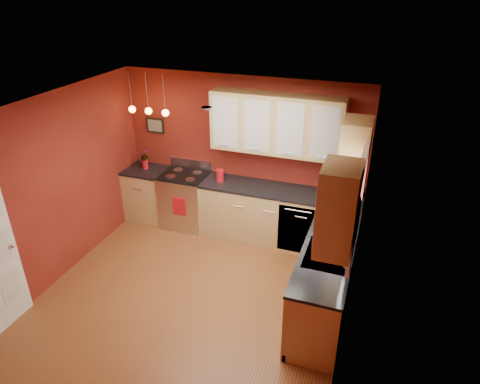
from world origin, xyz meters
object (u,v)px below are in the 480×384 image
(gas_range, at_px, (186,199))
(sink, at_px, (327,256))
(soap_pump, at_px, (347,262))
(red_canister, at_px, (220,176))
(coffee_maker, at_px, (353,191))

(gas_range, height_order, sink, sink)
(gas_range, bearing_deg, soap_pump, -30.62)
(sink, distance_m, red_canister, 2.46)
(gas_range, distance_m, red_canister, 0.87)
(red_canister, relative_size, soap_pump, 1.16)
(coffee_maker, distance_m, soap_pump, 1.83)
(gas_range, relative_size, sink, 1.59)
(gas_range, height_order, coffee_maker, coffee_maker)
(red_canister, bearing_deg, soap_pump, -37.17)
(gas_range, bearing_deg, red_canister, -1.99)
(coffee_maker, xyz_separation_m, soap_pump, (0.12, -1.83, -0.02))
(red_canister, xyz_separation_m, soap_pump, (2.21, -1.68, -0.01))
(sink, bearing_deg, gas_range, 150.22)
(red_canister, bearing_deg, sink, -36.98)
(soap_pump, bearing_deg, red_canister, 142.83)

